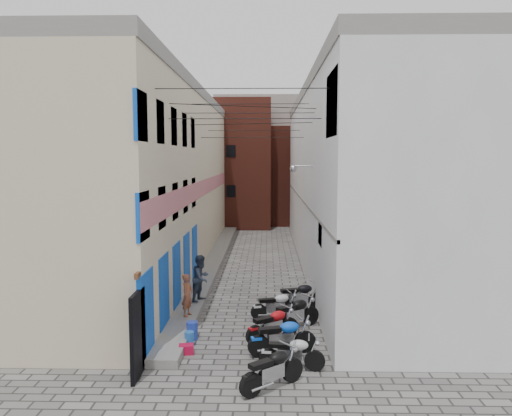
# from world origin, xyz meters

# --- Properties ---
(ground) EXTENTS (90.00, 90.00, 0.00)m
(ground) POSITION_xyz_m (0.00, 0.00, 0.00)
(ground) COLOR #575452
(ground) RESTS_ON ground
(plinth) EXTENTS (0.90, 26.00, 0.25)m
(plinth) POSITION_xyz_m (-2.05, 13.00, 0.12)
(plinth) COLOR slate
(plinth) RESTS_ON ground
(building_left) EXTENTS (5.10, 27.00, 9.00)m
(building_left) POSITION_xyz_m (-4.98, 12.95, 4.50)
(building_left) COLOR #C7B697
(building_left) RESTS_ON ground
(building_right) EXTENTS (5.94, 26.00, 9.00)m
(building_right) POSITION_xyz_m (5.00, 13.00, 4.51)
(building_right) COLOR silver
(building_right) RESTS_ON ground
(building_far_brick_left) EXTENTS (6.00, 6.00, 10.00)m
(building_far_brick_left) POSITION_xyz_m (-2.00, 28.00, 5.00)
(building_far_brick_left) COLOR maroon
(building_far_brick_left) RESTS_ON ground
(building_far_brick_right) EXTENTS (5.00, 6.00, 8.00)m
(building_far_brick_right) POSITION_xyz_m (3.00, 30.00, 4.00)
(building_far_brick_right) COLOR maroon
(building_far_brick_right) RESTS_ON ground
(building_far_concrete) EXTENTS (8.00, 5.00, 11.00)m
(building_far_concrete) POSITION_xyz_m (0.00, 34.00, 5.50)
(building_far_concrete) COLOR slate
(building_far_concrete) RESTS_ON ground
(far_shopfront) EXTENTS (2.00, 0.30, 2.40)m
(far_shopfront) POSITION_xyz_m (0.00, 25.20, 1.20)
(far_shopfront) COLOR black
(far_shopfront) RESTS_ON ground
(overhead_wires) EXTENTS (5.80, 13.02, 1.32)m
(overhead_wires) POSITION_xyz_m (0.00, 7.64, 7.12)
(overhead_wires) COLOR black
(overhead_wires) RESTS_ON ground
(motorcycle_a) EXTENTS (1.84, 1.68, 1.10)m
(motorcycle_a) POSITION_xyz_m (0.87, -1.05, 0.55)
(motorcycle_a) COLOR black
(motorcycle_a) RESTS_ON ground
(motorcycle_b) EXTENTS (1.78, 0.71, 1.01)m
(motorcycle_b) POSITION_xyz_m (1.39, 0.06, 0.50)
(motorcycle_b) COLOR #AEAFB3
(motorcycle_b) RESTS_ON ground
(motorcycle_c) EXTENTS (2.08, 1.14, 1.15)m
(motorcycle_c) POSITION_xyz_m (1.17, 1.07, 0.57)
(motorcycle_c) COLOR blue
(motorcycle_c) RESTS_ON ground
(motorcycle_d) EXTENTS (1.88, 1.57, 1.09)m
(motorcycle_d) POSITION_xyz_m (0.91, 2.15, 0.54)
(motorcycle_d) COLOR #AB0C12
(motorcycle_d) RESTS_ON ground
(motorcycle_e) EXTENTS (1.96, 1.65, 1.14)m
(motorcycle_e) POSITION_xyz_m (1.63, 3.20, 0.57)
(motorcycle_e) COLOR black
(motorcycle_e) RESTS_ON ground
(motorcycle_f) EXTENTS (1.88, 1.02, 1.04)m
(motorcycle_f) POSITION_xyz_m (1.05, 4.19, 0.52)
(motorcycle_f) COLOR silver
(motorcycle_f) RESTS_ON ground
(motorcycle_g) EXTENTS (2.08, 1.13, 1.15)m
(motorcycle_g) POSITION_xyz_m (1.90, 5.19, 0.57)
(motorcycle_g) COLOR black
(motorcycle_g) RESTS_ON ground
(person_a) EXTENTS (0.48, 0.59, 1.42)m
(person_a) POSITION_xyz_m (-1.92, 3.71, 0.96)
(person_a) COLOR brown
(person_a) RESTS_ON plinth
(person_b) EXTENTS (0.94, 1.03, 1.71)m
(person_b) POSITION_xyz_m (-1.70, 5.50, 1.11)
(person_b) COLOR #374153
(person_b) RESTS_ON plinth
(water_jug_near) EXTENTS (0.36, 0.36, 0.44)m
(water_jug_near) POSITION_xyz_m (-1.55, 1.65, 0.22)
(water_jug_near) COLOR blue
(water_jug_near) RESTS_ON ground
(water_jug_far) EXTENTS (0.44, 0.44, 0.54)m
(water_jug_far) POSITION_xyz_m (-1.55, 2.21, 0.27)
(water_jug_far) COLOR #233AAF
(water_jug_far) RESTS_ON ground
(red_crate) EXTENTS (0.46, 0.37, 0.26)m
(red_crate) POSITION_xyz_m (-1.55, 1.08, 0.13)
(red_crate) COLOR #AD0C31
(red_crate) RESTS_ON ground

